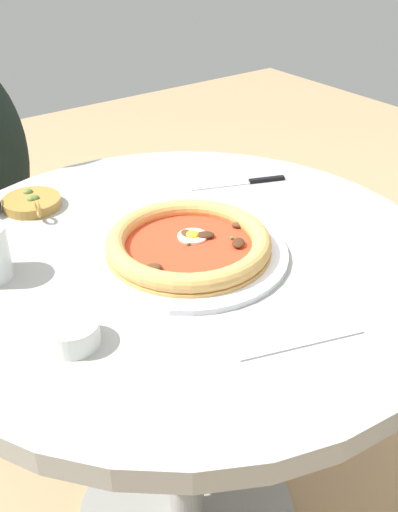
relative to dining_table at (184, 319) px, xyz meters
name	(u,v)px	position (x,y,z in m)	size (l,w,h in m)	color
dining_table	(184,319)	(0.00, 0.00, 0.00)	(0.91, 0.91, 0.75)	#999993
pizza_on_plate	(189,246)	(0.00, -0.02, 0.17)	(0.34, 0.34, 0.04)	white
steak_knife	(252,182)	(0.28, 0.14, 0.15)	(0.20, 0.08, 0.01)	silver
ramekin_capers	(72,332)	(-0.26, -0.11, 0.17)	(0.08, 0.08, 0.04)	white
olive_pan	(32,202)	(-0.14, 0.31, 0.16)	(0.11, 0.14, 0.04)	olive
fork_utensil	(302,344)	(-0.01, -0.30, 0.15)	(0.18, 0.07, 0.00)	#BCBCC1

